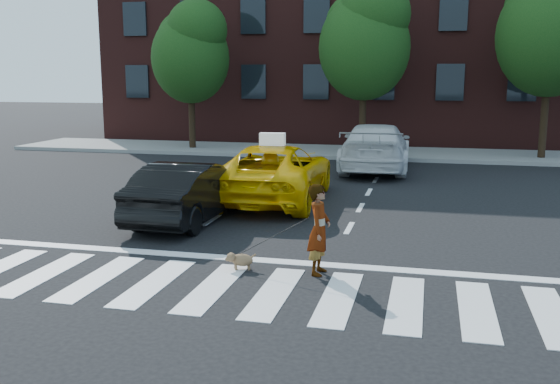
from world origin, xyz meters
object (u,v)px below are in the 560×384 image
Objects in this scene: tree_left at (191,49)px; taxi at (274,173)px; black_sedan at (189,191)px; tree_right at (553,22)px; dog at (240,260)px; white_suv at (376,147)px; tree_mid at (365,36)px; woman at (319,229)px.

taxi is at bearing -58.12° from tree_left.
black_sedan is (4.88, -12.72, -3.75)m from tree_left.
tree_right is at bearing -125.00° from black_sedan.
taxi is at bearing 74.31° from dog.
white_suv is at bearing -111.34° from taxi.
white_suv is (8.37, -3.94, -3.62)m from tree_left.
woman is at bearing -86.51° from tree_mid.
woman is 1.49m from dog.
woman is (3.58, -3.17, 0.08)m from black_sedan.
taxi is 3.04m from black_sedan.
black_sedan reaches higher than dog.
black_sedan is at bearing 52.08° from woman.
white_suv is at bearing 59.94° from dog.
black_sedan is at bearing 62.11° from taxi.
white_suv is (3.48, 8.79, 0.14)m from black_sedan.
black_sedan is at bearing 66.74° from white_suv.
tree_right is at bearing -0.00° from tree_left.
white_suv is (-6.13, -3.94, -4.44)m from tree_right.
tree_mid is at bearing 7.08° from woman.
black_sedan is at bearing -101.62° from tree_mid.
taxi is 1.30× the size of black_sedan.
tree_right reaches higher than dog.
tree_mid is 1.70× the size of black_sedan.
tree_mid reaches higher than tree_left.
tree_right reaches higher than tree_left.
tree_mid is 16.44m from woman.
woman is (8.47, -15.90, -3.67)m from tree_left.
dog is (7.10, -16.00, -4.26)m from tree_left.
dog is (-7.40, -16.00, -5.08)m from tree_right.
woman is at bearing 140.56° from black_sedan.
tree_left is 1.56× the size of black_sedan.
dog is (0.89, -6.00, -0.58)m from taxi.
tree_right is 18.34m from dog.
tree_left is 0.92× the size of tree_mid.
taxi is 10.56× the size of dog.
taxi is 3.54× the size of woman.
tree_left is at bearing 180.00° from tree_right.
tree_left is at bearing 89.86° from dog.
white_suv is (2.15, 6.06, 0.07)m from taxi.
black_sedan is 2.71× the size of woman.
dog is at bearing 126.21° from black_sedan.
white_suv is at bearing -77.59° from tree_mid.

